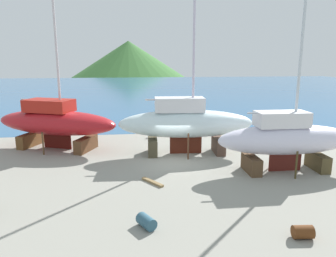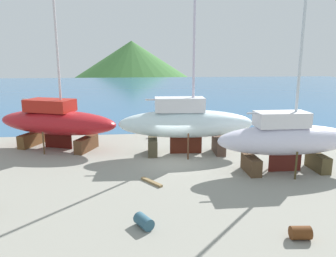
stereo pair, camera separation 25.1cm
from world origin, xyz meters
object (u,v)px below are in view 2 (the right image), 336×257
object	(u,v)px
barrel_tipped_right	(300,233)
worker	(162,125)
sailboat_far_slipway	(286,139)
sailboat_mid_port	(56,121)
barrel_rust_near	(144,221)
sailboat_large_starboard	(186,123)

from	to	relation	value
barrel_tipped_right	worker	bearing A→B (deg)	101.93
worker	barrel_tipped_right	world-z (taller)	worker
sailboat_far_slipway	sailboat_mid_port	bearing A→B (deg)	155.73
sailboat_far_slipway	barrel_tipped_right	xyz separation A→B (m)	(-3.02, -7.76, -1.93)
sailboat_mid_port	worker	distance (m)	9.81
sailboat_far_slipway	barrel_rust_near	world-z (taller)	sailboat_far_slipway
sailboat_far_slipway	worker	bearing A→B (deg)	122.43
barrel_rust_near	barrel_tipped_right	world-z (taller)	barrel_tipped_right
sailboat_mid_port	barrel_tipped_right	bearing A→B (deg)	-27.18
sailboat_mid_port	worker	xyz separation A→B (m)	(8.90, 3.90, -1.32)
sailboat_mid_port	barrel_rust_near	distance (m)	15.07
sailboat_mid_port	barrel_tipped_right	world-z (taller)	sailboat_mid_port
barrel_tipped_right	sailboat_far_slipway	bearing A→B (deg)	68.76
sailboat_large_starboard	sailboat_mid_port	xyz separation A→B (m)	(-10.14, 2.65, -0.19)
sailboat_far_slipway	barrel_tipped_right	world-z (taller)	sailboat_far_slipway
worker	barrel_rust_near	distance (m)	17.48
worker	barrel_tipped_right	distance (m)	19.37
sailboat_far_slipway	sailboat_large_starboard	bearing A→B (deg)	141.55
sailboat_large_starboard	sailboat_mid_port	size ratio (longest dim) A/B	0.91
barrel_rust_near	barrel_tipped_right	size ratio (longest dim) A/B	1.15
sailboat_mid_port	barrel_rust_near	world-z (taller)	sailboat_mid_port
sailboat_far_slipway	worker	xyz separation A→B (m)	(-7.02, 11.18, -1.28)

